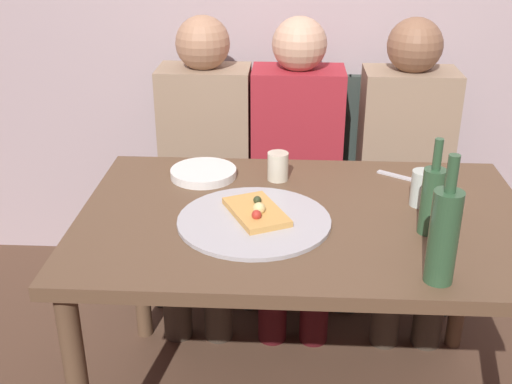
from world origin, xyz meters
TOP-DOWN VIEW (x-y plane):
  - dining_table at (0.00, 0.00)m, footprint 1.32×0.85m
  - pizza_tray at (-0.14, -0.06)m, footprint 0.44×0.44m
  - pizza_slice_last at (-0.14, -0.04)m, footprint 0.21×0.25m
  - wine_bottle at (0.34, -0.09)m, footprint 0.06×0.06m
  - beer_bottle at (0.32, -0.34)m, footprint 0.07×0.07m
  - tumbler_near at (-0.08, 0.25)m, footprint 0.07×0.07m
  - tumbler_far at (0.35, 0.08)m, footprint 0.07×0.07m
  - plate_stack at (-0.33, 0.26)m, footprint 0.22×0.22m
  - table_knife at (0.35, 0.27)m, footprint 0.20×0.14m
  - chair_left at (-0.39, 0.83)m, footprint 0.44×0.44m
  - chair_middle at (-0.02, 0.83)m, footprint 0.44×0.44m
  - chair_right at (0.42, 0.83)m, footprint 0.44×0.44m
  - guest_in_sweater at (-0.39, 0.67)m, footprint 0.36×0.56m
  - guest_in_beanie at (-0.02, 0.67)m, footprint 0.36×0.56m
  - guest_by_wall at (0.42, 0.67)m, footprint 0.36×0.56m

SIDE VIEW (x-z plane):
  - chair_left at x=-0.39m, z-range 0.06..0.96m
  - chair_middle at x=-0.02m, z-range 0.06..0.96m
  - chair_right at x=0.42m, z-range 0.06..0.96m
  - guest_in_sweater at x=-0.39m, z-range 0.06..1.23m
  - guest_in_beanie at x=-0.02m, z-range 0.06..1.23m
  - guest_by_wall at x=0.42m, z-range 0.06..1.23m
  - dining_table at x=0.00m, z-range 0.28..1.01m
  - table_knife at x=0.35m, z-range 0.73..0.74m
  - pizza_tray at x=-0.14m, z-range 0.73..0.74m
  - plate_stack at x=-0.33m, z-range 0.73..0.76m
  - pizza_slice_last at x=-0.14m, z-range 0.73..0.78m
  - tumbler_near at x=-0.08m, z-range 0.73..0.82m
  - tumbler_far at x=0.35m, z-range 0.73..0.84m
  - wine_bottle at x=0.34m, z-range 0.69..0.97m
  - beer_bottle at x=0.32m, z-range 0.69..1.02m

